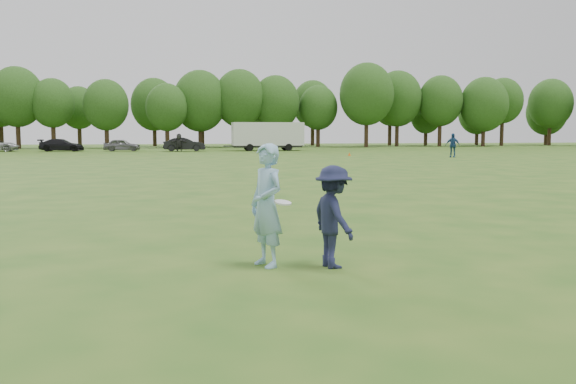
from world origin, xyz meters
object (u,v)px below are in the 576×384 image
player_far_b (453,145)px  cargo_trailer (268,135)px  player_far_d (179,143)px  car_f (184,144)px  defender (333,217)px  thrower (267,205)px  field_cone (349,154)px  car_e (122,145)px  car_d (62,145)px

player_far_b → cargo_trailer: 24.26m
player_far_d → car_f: size_ratio=0.43×
defender → cargo_trailer: bearing=-20.5°
thrower → field_cone: 45.40m
car_e → car_d: bearing=87.1°
player_far_b → defender: bearing=-82.9°
car_d → car_f: (13.22, -2.27, 0.07)m
player_far_b → car_e: size_ratio=0.51×
player_far_d → cargo_trailer: 10.08m
thrower → car_f: size_ratio=0.43×
player_far_d → car_d: size_ratio=0.42×
defender → player_far_b: player_far_b is taller
player_far_b → car_f: 29.81m
player_far_d → car_e: bearing=170.1°
car_f → cargo_trailer: (9.34, 0.45, 1.02)m
defender → player_far_b: size_ratio=0.80×
thrower → player_far_b: player_far_b is taller
thrower → car_e: bearing=162.3°
player_far_d → cargo_trailer: (9.93, 1.50, 0.80)m
field_cone → cargo_trailer: cargo_trailer is taller
car_f → field_cone: size_ratio=15.24×
player_far_b → car_d: bearing=-177.5°
defender → player_far_d: bearing=-10.9°
player_far_d → car_e: size_ratio=0.49×
car_f → field_cone: (14.25, -15.43, -0.60)m
thrower → car_d: size_ratio=0.42×
car_e → car_f: car_f is taller
defender → car_e: (-7.81, 60.46, -0.14)m
player_far_b → car_f: size_ratio=0.44×
defender → player_far_b: bearing=-40.9°
defender → field_cone: 45.35m
thrower → cargo_trailer: bearing=146.9°
car_d → cargo_trailer: (22.56, -1.82, 1.09)m
defender → field_cone: (13.21, 43.38, -0.66)m
thrower → player_far_d: 57.49m
defender → car_e: size_ratio=0.41×
thrower → defender: thrower is taller
defender → car_d: size_ratio=0.34×
thrower → player_far_b: (21.74, 38.15, 0.03)m
player_far_d → field_cone: player_far_d is taller
thrower → player_far_b: size_ratio=0.97×
player_far_b → car_e: 36.04m
defender → car_e: 60.96m
player_far_d → defender: bearing=-74.7°
thrower → player_far_d: thrower is taller
player_far_b → cargo_trailer: (-12.42, 20.83, 0.77)m
defender → cargo_trailer: cargo_trailer is taller
player_far_b → car_d: 41.67m
player_far_b → field_cone: size_ratio=6.72×
car_e → field_cone: car_e is taller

